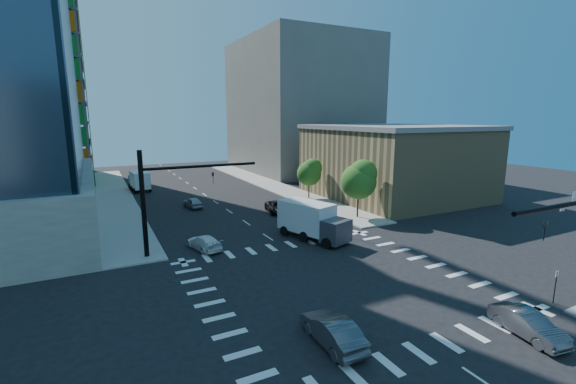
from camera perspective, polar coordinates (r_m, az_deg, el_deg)
ground at (r=28.81m, az=7.05°, el=-13.16°), size 160.00×160.00×0.00m
road_markings at (r=28.81m, az=7.05°, el=-13.15°), size 20.00×20.00×0.01m
sidewalk_ne at (r=68.48m, az=-2.99°, el=1.21°), size 5.00×60.00×0.15m
sidewalk_nw at (r=62.81m, az=-24.31°, el=-0.67°), size 5.00×60.00×0.15m
commercial_building at (r=59.50m, az=15.38°, el=4.43°), size 20.50×22.50×10.60m
bg_building_ne at (r=87.40m, az=1.70°, el=12.52°), size 24.00×30.00×28.00m
signal_mast_nw at (r=34.11m, az=-18.26°, el=-0.12°), size 10.20×0.40×9.00m
tree_south at (r=45.53m, az=10.62°, el=1.91°), size 4.16×4.16×6.82m
tree_north at (r=55.66m, az=3.31°, el=3.00°), size 3.54×3.52×5.78m
no_parking_sign at (r=30.40m, az=34.89°, el=-11.02°), size 0.30×0.06×2.20m
car_nb_right at (r=25.72m, az=32.01°, el=-16.27°), size 2.07×4.37×1.38m
car_nb_far at (r=48.29m, az=-1.63°, el=-2.22°), size 3.16×5.29×1.38m
car_sb_near at (r=35.84m, az=-12.34°, el=-7.31°), size 2.79×4.70×1.28m
car_sb_mid at (r=52.22m, az=-13.88°, el=-1.52°), size 2.03×4.19×1.38m
car_sb_cross at (r=21.59m, az=6.61°, el=-19.73°), size 1.73×4.62×1.51m
box_truck_near at (r=37.58m, az=3.99°, el=-4.72°), size 4.86×7.34×3.56m
box_truck_far at (r=67.23m, az=-21.20°, el=1.43°), size 2.97×6.17×3.15m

